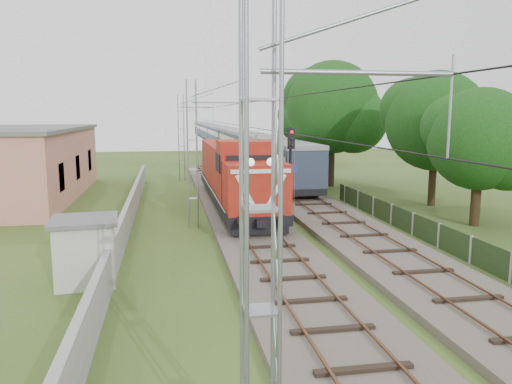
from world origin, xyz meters
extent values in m
plane|color=#334B1C|center=(0.00, 0.00, 0.00)|extent=(140.00, 140.00, 0.00)
cube|color=#6B6054|center=(0.00, 7.00, 0.15)|extent=(4.20, 70.00, 0.30)
cube|color=black|center=(0.00, 7.00, 0.35)|extent=(2.40, 70.00, 0.10)
cube|color=brown|center=(-0.85, 7.00, 0.42)|extent=(0.08, 70.00, 0.05)
cube|color=brown|center=(0.85, 7.00, 0.42)|extent=(0.08, 70.00, 0.05)
cube|color=#6B6054|center=(5.00, 20.00, 0.15)|extent=(4.20, 80.00, 0.30)
cube|color=black|center=(5.00, 20.00, 0.35)|extent=(2.40, 80.00, 0.10)
cube|color=brown|center=(4.15, 20.00, 0.42)|extent=(0.08, 80.00, 0.05)
cube|color=brown|center=(5.85, 20.00, 0.42)|extent=(0.08, 80.00, 0.05)
cylinder|color=gray|center=(-1.50, -8.00, 6.80)|extent=(3.00, 0.08, 0.08)
cylinder|color=gray|center=(-1.50, 12.00, 6.80)|extent=(3.00, 0.08, 0.08)
cylinder|color=gray|center=(-1.50, 32.00, 6.80)|extent=(3.00, 0.08, 0.08)
cylinder|color=black|center=(0.00, 12.00, 5.50)|extent=(0.03, 70.00, 0.03)
cylinder|color=black|center=(0.00, 12.00, 6.80)|extent=(0.03, 70.00, 0.03)
cube|color=#9E9E99|center=(-6.50, 12.00, 0.75)|extent=(0.25, 40.00, 1.50)
cube|color=tan|center=(-15.00, 24.00, 2.50)|extent=(8.00, 20.00, 5.00)
cube|color=#606060|center=(-15.00, 24.00, 5.10)|extent=(8.40, 20.40, 0.25)
cube|color=black|center=(-11.05, 18.00, 2.20)|extent=(0.10, 1.60, 1.80)
cube|color=black|center=(-11.05, 24.00, 2.20)|extent=(0.10, 1.60, 1.80)
cube|color=black|center=(-11.05, 30.00, 2.20)|extent=(0.10, 1.60, 1.80)
cube|color=black|center=(8.00, 3.00, 0.60)|extent=(0.05, 32.00, 1.15)
cube|color=#9E9E99|center=(8.00, 18.00, 0.60)|extent=(0.12, 0.12, 1.20)
cube|color=black|center=(0.00, 16.97, 1.04)|extent=(3.22, 18.26, 0.54)
cube|color=black|center=(0.00, 11.06, 0.72)|extent=(2.36, 3.87, 0.54)
cube|color=black|center=(0.00, 22.87, 0.72)|extent=(2.36, 3.87, 0.54)
cube|color=black|center=(0.00, 7.94, 0.61)|extent=(2.79, 0.27, 0.38)
cube|color=#9D2111|center=(0.00, 9.18, 2.54)|extent=(3.12, 2.69, 2.47)
sphere|color=white|center=(-0.48, 7.89, 3.94)|extent=(0.39, 0.39, 0.39)
sphere|color=white|center=(0.48, 7.89, 3.94)|extent=(0.39, 0.39, 0.39)
cube|color=silver|center=(-0.70, 7.81, 2.49)|extent=(1.08, 0.06, 1.80)
cube|color=silver|center=(0.70, 7.81, 2.49)|extent=(1.08, 0.06, 1.80)
cube|color=silver|center=(0.00, 7.81, 3.51)|extent=(2.90, 0.06, 0.19)
cube|color=#9D2111|center=(0.00, 11.81, 3.03)|extent=(3.22, 2.58, 3.44)
cube|color=black|center=(0.00, 10.50, 3.57)|extent=(2.69, 0.06, 0.97)
cube|color=#9D2111|center=(0.00, 19.60, 2.71)|extent=(3.01, 13.00, 2.79)
cylinder|color=black|center=(0.00, 16.32, 4.26)|extent=(0.47, 0.47, 0.43)
cylinder|color=gray|center=(-0.32, 10.95, 4.91)|extent=(0.13, 0.13, 0.38)
cylinder|color=gray|center=(0.32, 10.95, 4.91)|extent=(0.13, 0.13, 0.38)
cube|color=black|center=(5.00, 27.82, 0.89)|extent=(2.81, 21.30, 0.48)
cube|color=#2A3347|center=(5.00, 27.82, 2.43)|extent=(2.90, 21.30, 2.61)
cube|color=beige|center=(5.00, 27.82, 2.92)|extent=(2.94, 20.45, 0.73)
cube|color=gray|center=(5.00, 27.82, 3.89)|extent=(2.95, 21.30, 0.34)
cube|color=black|center=(5.00, 50.08, 0.89)|extent=(2.81, 21.30, 0.48)
cube|color=#2A3347|center=(5.00, 50.08, 2.43)|extent=(2.90, 21.30, 2.61)
cube|color=beige|center=(5.00, 50.08, 2.92)|extent=(2.94, 20.45, 0.73)
cube|color=gray|center=(5.00, 50.08, 3.89)|extent=(2.95, 21.30, 0.34)
cube|color=black|center=(5.00, 72.35, 0.89)|extent=(2.81, 21.30, 0.48)
cube|color=#2A3347|center=(5.00, 72.35, 2.43)|extent=(2.90, 21.30, 2.61)
cube|color=beige|center=(5.00, 72.35, 2.92)|extent=(2.94, 20.45, 0.73)
cube|color=gray|center=(5.00, 72.35, 3.89)|extent=(2.95, 21.30, 0.34)
cube|color=black|center=(5.00, 94.62, 0.89)|extent=(2.81, 21.30, 0.48)
cube|color=#2A3347|center=(5.00, 94.62, 2.43)|extent=(2.90, 21.30, 2.61)
cube|color=beige|center=(5.00, 94.62, 2.92)|extent=(2.94, 20.45, 0.73)
cube|color=gray|center=(5.00, 94.62, 3.89)|extent=(2.95, 21.30, 0.34)
cube|color=black|center=(5.00, 116.89, 0.89)|extent=(2.81, 21.30, 0.48)
cube|color=#2A3347|center=(5.00, 116.89, 2.43)|extent=(2.90, 21.30, 2.61)
cube|color=beige|center=(5.00, 116.89, 2.92)|extent=(2.94, 20.45, 0.73)
cube|color=gray|center=(5.00, 116.89, 3.89)|extent=(2.95, 21.30, 0.34)
cylinder|color=black|center=(2.70, 12.92, 2.72)|extent=(0.15, 0.15, 5.43)
cube|color=black|center=(2.70, 12.75, 4.78)|extent=(0.41, 0.29, 1.19)
sphere|color=red|center=(2.70, 12.62, 5.16)|extent=(0.20, 0.20, 0.20)
sphere|color=black|center=(2.70, 12.62, 4.78)|extent=(0.20, 0.20, 0.20)
sphere|color=black|center=(2.70, 12.62, 4.40)|extent=(0.20, 0.20, 0.20)
cube|color=#1B34A7|center=(2.76, 12.79, 3.04)|extent=(0.60, 0.14, 0.43)
cube|color=beige|center=(-7.40, 3.37, 1.13)|extent=(2.24, 2.24, 2.26)
cube|color=#606060|center=(-7.40, 3.37, 2.37)|extent=(2.57, 2.57, 0.15)
cylinder|color=#362A16|center=(12.49, 9.54, 1.72)|extent=(0.54, 0.54, 3.43)
sphere|color=#113A0F|center=(12.49, 9.54, 4.83)|extent=(5.61, 5.61, 5.61)
sphere|color=#113A0F|center=(13.62, 8.69, 4.05)|extent=(3.93, 3.93, 3.93)
sphere|color=#113A0F|center=(11.51, 10.52, 5.46)|extent=(3.65, 3.65, 3.65)
cylinder|color=#362A16|center=(13.33, 15.68, 2.03)|extent=(0.51, 0.51, 4.06)
sphere|color=#113A0F|center=(13.33, 15.68, 5.73)|extent=(6.65, 6.65, 6.65)
sphere|color=#113A0F|center=(14.66, 14.69, 4.80)|extent=(4.65, 4.65, 4.65)
sphere|color=#113A0F|center=(12.17, 16.85, 6.46)|extent=(4.32, 4.32, 4.32)
cylinder|color=#362A16|center=(9.53, 25.80, 2.39)|extent=(0.64, 0.64, 4.78)
sphere|color=#113A0F|center=(9.53, 25.80, 6.73)|extent=(7.82, 7.82, 7.82)
sphere|color=#113A0F|center=(11.09, 24.63, 5.65)|extent=(5.47, 5.47, 5.47)
sphere|color=#113A0F|center=(8.16, 27.17, 7.60)|extent=(5.08, 5.08, 5.08)
cylinder|color=#362A16|center=(12.95, 47.13, 1.90)|extent=(0.51, 0.51, 3.80)
sphere|color=#113A0F|center=(12.95, 47.13, 5.36)|extent=(6.22, 6.22, 6.22)
sphere|color=#113A0F|center=(14.20, 46.19, 4.49)|extent=(4.36, 4.36, 4.36)
sphere|color=#113A0F|center=(11.86, 48.22, 6.05)|extent=(4.04, 4.04, 4.04)
camera|label=1|loc=(-4.35, -15.19, 6.20)|focal=35.00mm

